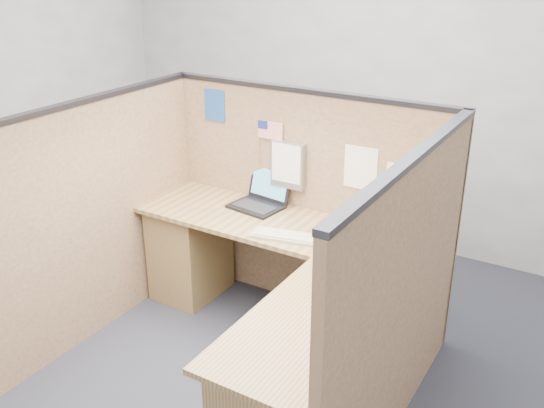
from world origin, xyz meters
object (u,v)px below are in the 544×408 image
Objects in this scene: laptop at (261,197)px; keyboard at (286,236)px; l_desk at (274,306)px; mouse at (381,261)px.

laptop reaches higher than keyboard.
keyboard is (0.40, -0.36, -0.05)m from laptop.
laptop is at bearing 128.02° from l_desk.
keyboard is at bearing -34.04° from laptop.
laptop is at bearing 125.72° from keyboard.
mouse is at bearing -14.40° from keyboard.
mouse is (1.01, -0.38, -0.04)m from laptop.
l_desk is 5.38× the size of laptop.
laptop is 3.09× the size of mouse.
l_desk is at bearing -90.04° from keyboard.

